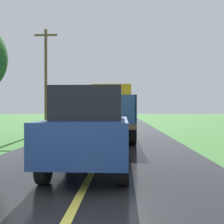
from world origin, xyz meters
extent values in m
cube|color=#2D2D30|center=(0.06, 10.01, 0.68)|extent=(0.90, 5.51, 0.24)
cube|color=brown|center=(0.06, 10.01, 0.88)|extent=(2.30, 5.80, 0.20)
cube|color=gold|center=(0.06, 11.96, 1.93)|extent=(2.10, 1.90, 1.90)
cube|color=black|center=(0.06, 12.91, 2.26)|extent=(1.78, 0.02, 0.76)
cube|color=#2D517F|center=(-1.05, 9.03, 1.53)|extent=(0.08, 3.85, 1.10)
cube|color=#2D517F|center=(1.17, 9.03, 1.53)|extent=(0.08, 3.85, 1.10)
cube|color=#2D517F|center=(0.06, 7.15, 1.53)|extent=(2.30, 0.08, 1.10)
cube|color=#2D517F|center=(0.06, 10.92, 1.53)|extent=(2.30, 0.08, 1.10)
cylinder|color=black|center=(-0.99, 11.80, 0.58)|extent=(0.28, 1.00, 1.00)
cylinder|color=black|center=(1.11, 11.80, 0.58)|extent=(0.28, 1.00, 1.00)
cylinder|color=black|center=(-0.99, 8.41, 0.58)|extent=(0.28, 1.00, 1.00)
cylinder|color=black|center=(1.11, 8.41, 0.58)|extent=(0.28, 1.00, 1.00)
ellipsoid|color=#B3D02E|center=(0.40, 9.62, 1.82)|extent=(0.44, 0.53, 0.45)
ellipsoid|color=#ADD034|center=(-0.25, 10.13, 1.16)|extent=(0.41, 0.38, 0.44)
ellipsoid|color=#A0C921|center=(-0.63, 7.69, 1.79)|extent=(0.47, 0.60, 0.37)
ellipsoid|color=#A9CF26|center=(0.93, 7.70, 1.45)|extent=(0.42, 0.50, 0.37)
ellipsoid|color=#ADCB32|center=(-0.48, 7.50, 1.77)|extent=(0.44, 0.46, 0.38)
ellipsoid|color=#A2C831|center=(0.60, 9.56, 1.16)|extent=(0.57, 0.73, 0.46)
ellipsoid|color=#B3C622|center=(0.58, 8.55, 1.13)|extent=(0.55, 0.53, 0.47)
ellipsoid|color=#AFC71B|center=(-0.24, 7.67, 1.45)|extent=(0.59, 0.68, 0.45)
ellipsoid|color=#A0C729|center=(-0.48, 8.09, 1.18)|extent=(0.45, 0.46, 0.37)
cube|color=#2D2D30|center=(0.39, 24.83, 0.68)|extent=(0.90, 5.51, 0.24)
cube|color=brown|center=(0.39, 24.83, 0.88)|extent=(2.30, 5.80, 0.20)
cube|color=silver|center=(0.39, 26.78, 1.93)|extent=(2.10, 1.90, 1.90)
cube|color=black|center=(0.39, 27.74, 2.26)|extent=(1.78, 0.02, 0.76)
cube|color=maroon|center=(-0.72, 23.86, 1.53)|extent=(0.08, 3.85, 1.10)
cube|color=maroon|center=(1.50, 23.86, 1.53)|extent=(0.08, 3.85, 1.10)
cube|color=maroon|center=(0.39, 21.97, 1.53)|extent=(2.30, 0.08, 1.10)
cube|color=maroon|center=(0.39, 25.74, 1.53)|extent=(2.30, 0.08, 1.10)
cylinder|color=black|center=(-0.66, 26.63, 0.58)|extent=(0.28, 1.00, 1.00)
cylinder|color=black|center=(1.44, 26.63, 0.58)|extent=(0.28, 1.00, 1.00)
cylinder|color=black|center=(-0.66, 23.24, 0.58)|extent=(0.28, 1.00, 1.00)
cylinder|color=black|center=(1.44, 23.24, 0.58)|extent=(0.28, 1.00, 1.00)
ellipsoid|color=#ADC21C|center=(-0.40, 22.34, 1.46)|extent=(0.54, 0.69, 0.48)
ellipsoid|color=#9DB92A|center=(0.44, 25.02, 1.12)|extent=(0.54, 0.58, 0.50)
ellipsoid|color=gold|center=(0.73, 24.95, 1.16)|extent=(0.46, 0.56, 0.47)
ellipsoid|color=#9CB820|center=(0.49, 23.55, 1.45)|extent=(0.41, 0.47, 0.38)
ellipsoid|color=#B2CB1B|center=(0.50, 24.59, 1.14)|extent=(0.49, 0.49, 0.40)
ellipsoid|color=gold|center=(-0.34, 23.62, 1.13)|extent=(0.45, 0.46, 0.42)
ellipsoid|color=#ADBD1F|center=(0.09, 23.38, 1.79)|extent=(0.45, 0.49, 0.50)
ellipsoid|color=#A1C91F|center=(0.22, 24.65, 1.47)|extent=(0.59, 0.65, 0.52)
ellipsoid|color=#AAC724|center=(0.79, 25.26, 1.15)|extent=(0.57, 0.69, 0.46)
ellipsoid|color=#A9C51F|center=(0.05, 24.89, 1.81)|extent=(0.41, 0.51, 0.43)
ellipsoid|color=#A9BD1E|center=(0.34, 25.48, 1.46)|extent=(0.42, 0.54, 0.39)
ellipsoid|color=#A9C725|center=(1.04, 24.46, 1.19)|extent=(0.54, 0.57, 0.43)
ellipsoid|color=#9DBD2C|center=(-0.47, 22.69, 1.83)|extent=(0.44, 0.45, 0.40)
ellipsoid|color=#AAC42B|center=(1.19, 24.74, 1.79)|extent=(0.44, 0.52, 0.51)
cylinder|color=brown|center=(-4.85, 15.73, 3.64)|extent=(0.20, 0.20, 7.28)
cube|color=brown|center=(-4.85, 15.73, 6.88)|extent=(1.62, 0.12, 0.12)
cube|color=navy|center=(-0.04, 3.79, 0.90)|extent=(1.70, 4.10, 0.80)
cube|color=black|center=(-0.04, 3.59, 1.65)|extent=(1.44, 2.05, 0.70)
cylinder|color=black|center=(-0.81, 5.06, 0.40)|extent=(0.20, 0.64, 0.64)
cylinder|color=black|center=(0.73, 5.06, 0.40)|extent=(0.20, 0.64, 0.64)
cylinder|color=black|center=(-0.81, 2.52, 0.40)|extent=(0.20, 0.64, 0.64)
cylinder|color=black|center=(0.73, 2.52, 0.40)|extent=(0.20, 0.64, 0.64)
camera|label=1|loc=(0.73, -2.35, 1.50)|focal=41.10mm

